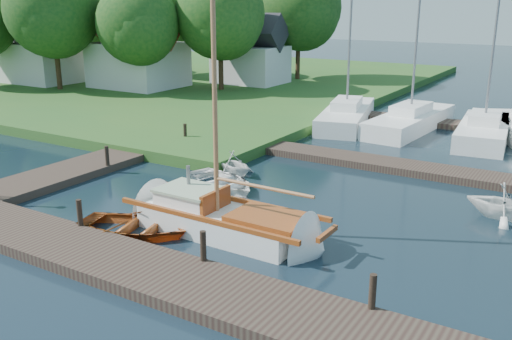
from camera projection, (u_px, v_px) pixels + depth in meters
The scene contains 27 objects.
ground at pixel (256, 204), 19.47m from camera, with size 160.00×160.00×0.00m, color black.
near_dock at pixel (133, 267), 14.52m from camera, with size 18.00×2.20×0.30m, color #32221D.
left_dock at pixel (125, 155), 25.07m from camera, with size 2.20×18.00×0.30m, color #32221D.
far_dock at pixel (378, 163), 23.73m from camera, with size 14.00×1.60×0.30m, color #32221D.
shore at pixel (119, 74), 51.40m from camera, with size 50.00×40.00×0.50m, color #2A5823.
mooring_post_1 at pixel (80, 213), 16.69m from camera, with size 0.16×0.16×0.80m, color black.
mooring_post_2 at pixel (203, 246), 14.43m from camera, with size 0.16×0.16×0.80m, color black.
mooring_post_3 at pixel (373, 291), 12.17m from camera, with size 0.16×0.16×0.80m, color black.
mooring_post_4 at pixel (107, 156), 22.78m from camera, with size 0.16×0.16×0.80m, color black.
mooring_post_5 at pixel (185, 132), 26.86m from camera, with size 0.16×0.16×0.80m, color black.
sailboat at pixel (227, 223), 16.85m from camera, with size 7.18×2.08×9.83m.
dinghy at pixel (134, 223), 16.84m from camera, with size 2.42×3.39×0.70m, color maroon.
tender_a at pixel (222, 179), 20.99m from camera, with size 2.36×3.30×0.68m, color white.
tender_b at pixel (234, 162), 22.61m from camera, with size 1.70×1.97×1.04m, color white.
tender_d at pixel (506, 200), 17.99m from camera, with size 2.06×2.38×1.26m, color white.
marina_boat_0 at pixel (346, 114), 31.82m from camera, with size 4.13×8.34×10.57m.
marina_boat_1 at pixel (410, 119), 30.37m from camera, with size 2.78×8.12×10.42m.
marina_boat_2 at pixel (484, 129), 28.00m from camera, with size 2.92×7.08×10.53m.
house_a at pixel (138, 53), 41.71m from camera, with size 6.30×5.00×6.29m.
house_b at pixel (43, 52), 44.14m from camera, with size 5.77×4.50×5.79m.
house_c at pixel (251, 56), 43.71m from camera, with size 5.25×4.00×5.28m.
tree_1 at pixel (53, 9), 39.59m from camera, with size 6.70×6.70×9.20m.
tree_2 at pixel (138, 22), 38.46m from camera, with size 5.83×5.75×7.82m.
tree_3 at pixel (220, 13), 39.56m from camera, with size 6.41×6.38×8.74m.
tree_4 at pixel (168, 4), 46.67m from camera, with size 7.01×7.01×9.66m.
tree_5 at pixel (82, 15), 49.33m from camera, with size 6.00×5.94×8.10m.
tree_7 at pixel (299, 6), 44.97m from camera, with size 6.83×6.83×9.38m.
Camera 1 is at (9.59, -15.61, 6.68)m, focal length 40.00 mm.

